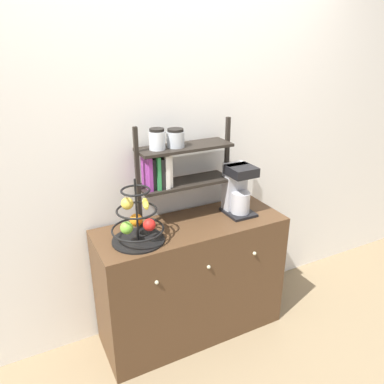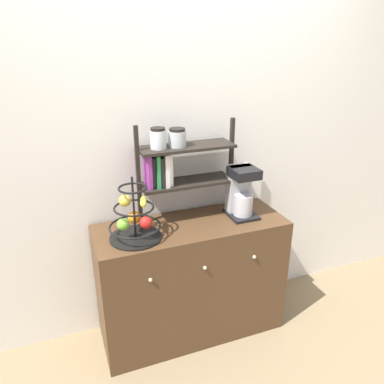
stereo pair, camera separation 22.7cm
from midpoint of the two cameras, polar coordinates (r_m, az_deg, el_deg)
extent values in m
plane|color=#847051|center=(2.70, -0.36, -22.88)|extent=(12.00, 12.00, 0.00)
cube|color=silver|center=(2.43, -5.71, 7.56)|extent=(7.00, 0.05, 2.60)
cube|color=#4C331E|center=(2.58, -2.68, -13.21)|extent=(1.22, 0.45, 0.83)
sphere|color=#B2AD8C|center=(2.18, -8.47, -13.57)|extent=(0.02, 0.02, 0.02)
sphere|color=#B2AD8C|center=(2.28, -0.33, -11.45)|extent=(0.02, 0.02, 0.02)
sphere|color=#B2AD8C|center=(2.43, 6.86, -9.35)|extent=(0.02, 0.02, 0.02)
cube|color=black|center=(2.51, 4.51, -3.14)|extent=(0.18, 0.21, 0.02)
cube|color=#B7B7BC|center=(2.49, 3.92, 0.84)|extent=(0.15, 0.09, 0.32)
cylinder|color=#B7B7BC|center=(2.46, 4.79, -1.65)|extent=(0.12, 0.12, 0.14)
cube|color=black|center=(2.39, 4.85, 3.16)|extent=(0.17, 0.17, 0.06)
cylinder|color=black|center=(2.22, -11.11, -7.29)|extent=(0.31, 0.31, 0.01)
cylinder|color=black|center=(2.13, -11.49, -2.80)|extent=(0.01, 0.01, 0.37)
torus|color=black|center=(2.18, -11.25, -5.64)|extent=(0.30, 0.30, 0.01)
torus|color=black|center=(2.13, -11.49, -2.80)|extent=(0.23, 0.23, 0.01)
torus|color=black|center=(2.08, -11.73, 0.17)|extent=(0.17, 0.17, 0.01)
sphere|color=red|center=(2.14, -9.57, -5.03)|extent=(0.07, 0.07, 0.07)
sphere|color=#6BAD33|center=(2.13, -12.98, -5.42)|extent=(0.07, 0.07, 0.07)
sphere|color=orange|center=(2.20, -11.46, -4.28)|extent=(0.08, 0.08, 0.08)
ellipsoid|color=yellow|center=(2.15, -10.11, -1.84)|extent=(0.07, 0.15, 0.04)
sphere|color=gold|center=(2.14, -12.88, -1.78)|extent=(0.07, 0.07, 0.07)
cube|color=black|center=(2.25, -11.14, 1.87)|extent=(0.02, 0.02, 0.63)
cube|color=black|center=(2.48, 2.68, 4.18)|extent=(0.02, 0.02, 0.63)
cube|color=black|center=(2.37, -3.85, 1.39)|extent=(0.59, 0.20, 0.02)
cube|color=black|center=(2.30, -4.00, 6.80)|extent=(0.59, 0.20, 0.02)
cube|color=#8C338C|center=(2.26, -9.77, 2.97)|extent=(0.02, 0.14, 0.20)
cube|color=black|center=(2.26, -9.14, 2.91)|extent=(0.02, 0.12, 0.19)
cube|color=#2D8C47|center=(2.27, -8.59, 3.17)|extent=(0.02, 0.16, 0.20)
cube|color=black|center=(2.28, -7.96, 3.06)|extent=(0.02, 0.15, 0.19)
cube|color=white|center=(2.29, -7.31, 3.38)|extent=(0.03, 0.16, 0.20)
cube|color=white|center=(2.29, -6.69, 3.48)|extent=(0.02, 0.12, 0.20)
cylinder|color=silver|center=(2.22, -8.30, 7.76)|extent=(0.10, 0.10, 0.11)
cylinder|color=black|center=(2.21, -8.39, 9.32)|extent=(0.09, 0.09, 0.02)
cylinder|color=#ADB2B7|center=(2.26, -5.43, 7.98)|extent=(0.11, 0.11, 0.10)
cylinder|color=black|center=(2.25, -5.48, 9.35)|extent=(0.10, 0.10, 0.02)
camera|label=1|loc=(0.11, -92.86, -1.17)|focal=35.00mm
camera|label=2|loc=(0.11, 87.14, 1.17)|focal=35.00mm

